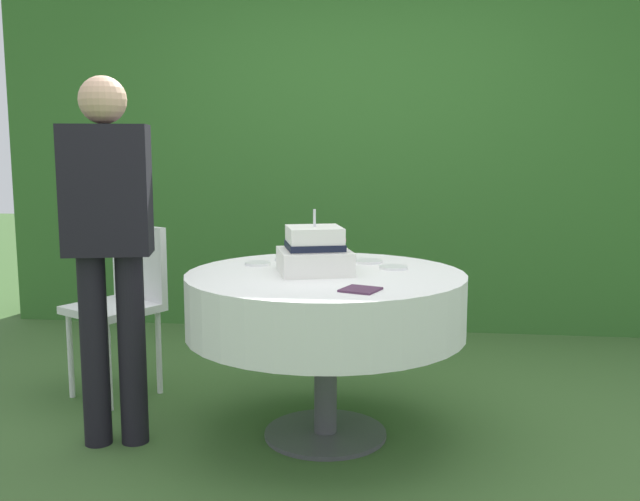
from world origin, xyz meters
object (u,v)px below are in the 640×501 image
(serving_plate_far, at_px, (258,264))
(garden_chair, at_px, (125,293))
(napkin_stack, at_px, (360,290))
(cake_table, at_px, (326,303))
(standing_person, at_px, (109,236))
(serving_plate_right, at_px, (286,259))
(serving_plate_left, at_px, (393,267))
(serving_plate_near, at_px, (368,261))
(wedding_cake, at_px, (316,252))

(serving_plate_far, distance_m, garden_chair, 0.86)
(napkin_stack, relative_size, garden_chair, 0.15)
(cake_table, height_order, garden_chair, garden_chair)
(napkin_stack, bearing_deg, standing_person, 170.44)
(cake_table, height_order, serving_plate_right, serving_plate_right)
(serving_plate_left, distance_m, serving_plate_right, 0.55)
(napkin_stack, bearing_deg, serving_plate_far, 133.48)
(serving_plate_far, height_order, serving_plate_left, same)
(serving_plate_left, bearing_deg, garden_chair, 167.17)
(serving_plate_near, distance_m, garden_chair, 1.32)
(napkin_stack, height_order, garden_chair, garden_chair)
(cake_table, xyz_separation_m, serving_plate_near, (0.17, 0.31, 0.14))
(serving_plate_near, height_order, garden_chair, garden_chair)
(serving_plate_near, bearing_deg, serving_plate_left, -52.27)
(serving_plate_near, xyz_separation_m, standing_person, (-1.08, -0.50, 0.17))
(wedding_cake, bearing_deg, standing_person, -167.41)
(serving_plate_near, xyz_separation_m, serving_plate_right, (-0.40, 0.01, 0.00))
(standing_person, bearing_deg, napkin_stack, -9.56)
(napkin_stack, bearing_deg, garden_chair, 147.04)
(serving_plate_far, bearing_deg, standing_person, -147.27)
(serving_plate_right, bearing_deg, napkin_stack, -59.56)
(cake_table, bearing_deg, serving_plate_far, 152.89)
(standing_person, bearing_deg, wedding_cake, 12.59)
(serving_plate_far, bearing_deg, serving_plate_left, -2.64)
(cake_table, distance_m, napkin_stack, 0.44)
(serving_plate_near, height_order, napkin_stack, serving_plate_near)
(serving_plate_far, height_order, napkin_stack, serving_plate_far)
(garden_chair, bearing_deg, serving_plate_right, -9.40)
(serving_plate_near, xyz_separation_m, serving_plate_left, (0.12, -0.16, 0.00))
(standing_person, bearing_deg, cake_table, 11.79)
(garden_chair, distance_m, standing_person, 0.79)
(serving_plate_near, xyz_separation_m, garden_chair, (-1.29, 0.16, -0.22))
(cake_table, bearing_deg, serving_plate_left, 26.37)
(wedding_cake, height_order, serving_plate_right, wedding_cake)
(serving_plate_near, distance_m, serving_plate_left, 0.20)
(serving_plate_near, relative_size, serving_plate_left, 1.04)
(serving_plate_near, relative_size, serving_plate_right, 1.20)
(serving_plate_right, bearing_deg, serving_plate_left, -18.43)
(standing_person, bearing_deg, garden_chair, 107.59)
(serving_plate_far, distance_m, serving_plate_left, 0.64)
(cake_table, distance_m, serving_plate_near, 0.38)
(cake_table, height_order, serving_plate_far, serving_plate_far)
(cake_table, bearing_deg, napkin_stack, -64.53)
(serving_plate_left, height_order, garden_chair, garden_chair)
(serving_plate_right, height_order, standing_person, standing_person)
(serving_plate_far, relative_size, serving_plate_right, 1.07)
(wedding_cake, xyz_separation_m, standing_person, (-0.87, -0.19, 0.08))
(standing_person, bearing_deg, serving_plate_near, 24.68)
(wedding_cake, bearing_deg, serving_plate_far, 149.94)
(serving_plate_right, xyz_separation_m, standing_person, (-0.68, -0.51, 0.17))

